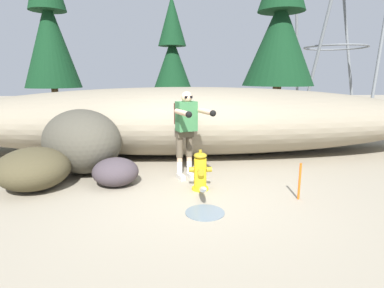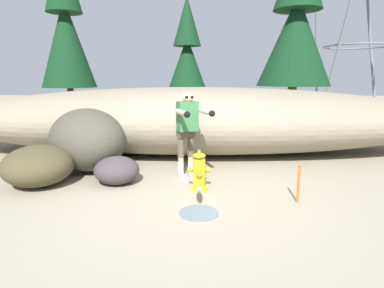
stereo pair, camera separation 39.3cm
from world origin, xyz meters
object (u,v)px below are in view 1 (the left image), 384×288
object	(u,v)px
utility_worker	(186,125)
boulder_mid	(116,172)
survey_stake	(300,181)
boulder_large	(82,141)
fire_hydrant	(200,172)
boulder_small	(33,168)

from	to	relation	value
utility_worker	boulder_mid	size ratio (longest dim) A/B	2.01
boulder_mid	survey_stake	bearing A→B (deg)	-14.87
survey_stake	boulder_mid	bearing A→B (deg)	165.13
boulder_large	survey_stake	size ratio (longest dim) A/B	3.08
boulder_mid	fire_hydrant	bearing A→B (deg)	-11.24
fire_hydrant	survey_stake	distance (m)	1.63
boulder_mid	boulder_large	bearing A→B (deg)	133.27
boulder_small	utility_worker	bearing A→B (deg)	8.38
fire_hydrant	utility_worker	size ratio (longest dim) A/B	0.43
boulder_large	boulder_mid	world-z (taller)	boulder_large
boulder_small	survey_stake	distance (m)	4.51
boulder_mid	boulder_small	xyz separation A→B (m)	(-1.40, -0.10, 0.11)
boulder_large	boulder_mid	distance (m)	1.26
fire_hydrant	utility_worker	bearing A→B (deg)	110.56
fire_hydrant	boulder_small	bearing A→B (deg)	175.98
utility_worker	boulder_large	size ratio (longest dim) A/B	0.90
utility_worker	boulder_small	bearing A→B (deg)	-102.33
boulder_large	fire_hydrant	bearing A→B (deg)	-26.67
utility_worker	survey_stake	world-z (taller)	utility_worker
fire_hydrant	boulder_mid	bearing A→B (deg)	168.76
fire_hydrant	survey_stake	world-z (taller)	fire_hydrant
boulder_small	boulder_mid	bearing A→B (deg)	3.92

